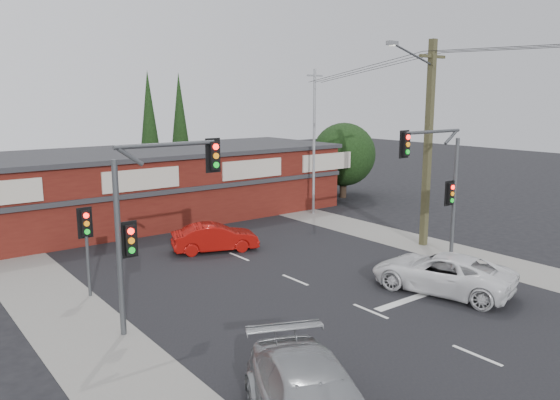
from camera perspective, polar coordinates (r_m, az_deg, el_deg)
ground at (r=20.45m, az=6.50°, el=-10.31°), size 120.00×120.00×0.00m
road_strip at (r=24.07m, az=-1.84°, el=-6.97°), size 14.00×70.00×0.01m
verge_left at (r=20.61m, az=-21.78°, el=-10.83°), size 3.00×70.00×0.02m
verge_right at (r=29.64m, az=11.66°, el=-3.78°), size 3.00×70.00×0.02m
stop_line at (r=22.02m, az=15.93°, el=-9.07°), size 6.50×0.35×0.01m
white_suv at (r=21.83m, az=16.53°, el=-7.28°), size 3.82×5.78×1.47m
red_sedan at (r=26.44m, az=-6.81°, el=-3.91°), size 4.33×2.71×1.35m
lane_dashes at (r=22.36m, az=1.59°, el=-8.34°), size 0.12×43.07×0.01m
shop_building at (r=33.44m, az=-15.35°, el=1.41°), size 27.30×8.40×4.22m
tree_cluster at (r=40.65m, az=6.43°, el=4.40°), size 5.90×5.10×5.50m
conifer_near at (r=41.30m, az=-13.50°, el=7.86°), size 1.80×1.80×9.25m
conifer_far at (r=44.61m, az=-10.42°, el=8.17°), size 1.80×1.80×9.25m
traffic_mast_left at (r=17.45m, az=-13.40°, el=-0.75°), size 3.77×0.27×5.97m
traffic_mast_right at (r=25.19m, az=16.42°, el=2.59°), size 3.96×0.27×5.97m
pedestal_signal at (r=21.18m, az=-19.60°, el=-3.32°), size 0.55×0.27×3.38m
utility_pole at (r=27.42m, az=15.09°, el=6.33°), size 4.38×0.59×10.00m
steel_pole at (r=34.12m, az=3.58°, el=6.30°), size 1.20×0.16×9.00m
power_lines at (r=24.58m, az=26.09°, el=13.69°), size 2.01×29.00×1.22m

